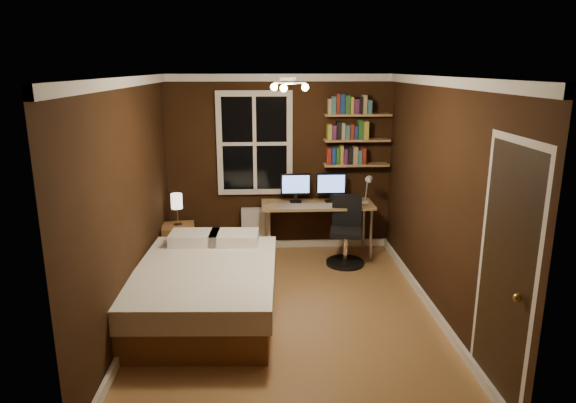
{
  "coord_description": "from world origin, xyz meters",
  "views": [
    {
      "loc": [
        -0.27,
        -5.12,
        2.59
      ],
      "look_at": [
        0.03,
        0.45,
        1.13
      ],
      "focal_mm": 32.0,
      "sensor_mm": 36.0,
      "label": 1
    }
  ],
  "objects_px": {
    "monitor_left": "(296,188)",
    "office_chair": "(346,239)",
    "bedside_lamp": "(177,210)",
    "desk": "(317,207)",
    "bed": "(206,289)",
    "desk_lamp": "(368,189)",
    "monitor_right": "(331,188)",
    "radiator": "(256,229)",
    "nightstand": "(179,244)"
  },
  "relations": [
    {
      "from": "bedside_lamp",
      "to": "monitor_right",
      "type": "distance_m",
      "value": 2.14
    },
    {
      "from": "monitor_left",
      "to": "desk_lamp",
      "type": "xyz_separation_m",
      "value": [
        0.99,
        -0.16,
        0.01
      ]
    },
    {
      "from": "radiator",
      "to": "monitor_left",
      "type": "height_order",
      "value": "monitor_left"
    },
    {
      "from": "nightstand",
      "to": "bedside_lamp",
      "type": "height_order",
      "value": "bedside_lamp"
    },
    {
      "from": "bedside_lamp",
      "to": "monitor_right",
      "type": "relative_size",
      "value": 1.02
    },
    {
      "from": "nightstand",
      "to": "bedside_lamp",
      "type": "relative_size",
      "value": 1.23
    },
    {
      "from": "bed",
      "to": "radiator",
      "type": "relative_size",
      "value": 3.35
    },
    {
      "from": "radiator",
      "to": "monitor_right",
      "type": "relative_size",
      "value": 1.47
    },
    {
      "from": "bed",
      "to": "monitor_right",
      "type": "relative_size",
      "value": 4.92
    },
    {
      "from": "bedside_lamp",
      "to": "office_chair",
      "type": "bearing_deg",
      "value": -3.59
    },
    {
      "from": "monitor_right",
      "to": "monitor_left",
      "type": "bearing_deg",
      "value": 180.0
    },
    {
      "from": "nightstand",
      "to": "monitor_left",
      "type": "height_order",
      "value": "monitor_left"
    },
    {
      "from": "bedside_lamp",
      "to": "office_chair",
      "type": "distance_m",
      "value": 2.29
    },
    {
      "from": "bed",
      "to": "nightstand",
      "type": "xyz_separation_m",
      "value": [
        -0.52,
        1.53,
        -0.03
      ]
    },
    {
      "from": "nightstand",
      "to": "radiator",
      "type": "bearing_deg",
      "value": 15.89
    },
    {
      "from": "office_chair",
      "to": "monitor_right",
      "type": "bearing_deg",
      "value": 117.77
    },
    {
      "from": "bed",
      "to": "monitor_left",
      "type": "height_order",
      "value": "monitor_left"
    },
    {
      "from": "bed",
      "to": "bedside_lamp",
      "type": "height_order",
      "value": "bedside_lamp"
    },
    {
      "from": "monitor_left",
      "to": "office_chair",
      "type": "bearing_deg",
      "value": -36.85
    },
    {
      "from": "office_chair",
      "to": "desk_lamp",
      "type": "bearing_deg",
      "value": 54.47
    },
    {
      "from": "desk",
      "to": "monitor_left",
      "type": "distance_m",
      "value": 0.41
    },
    {
      "from": "bedside_lamp",
      "to": "desk_lamp",
      "type": "height_order",
      "value": "desk_lamp"
    },
    {
      "from": "desk",
      "to": "monitor_right",
      "type": "xyz_separation_m",
      "value": [
        0.2,
        0.08,
        0.27
      ]
    },
    {
      "from": "radiator",
      "to": "desk",
      "type": "relative_size",
      "value": 0.4
    },
    {
      "from": "desk",
      "to": "monitor_left",
      "type": "relative_size",
      "value": 3.68
    },
    {
      "from": "nightstand",
      "to": "office_chair",
      "type": "height_order",
      "value": "office_chair"
    },
    {
      "from": "bedside_lamp",
      "to": "radiator",
      "type": "bearing_deg",
      "value": 24.13
    },
    {
      "from": "bedside_lamp",
      "to": "desk",
      "type": "distance_m",
      "value": 1.92
    },
    {
      "from": "radiator",
      "to": "monitor_right",
      "type": "bearing_deg",
      "value": -6.56
    },
    {
      "from": "monitor_right",
      "to": "office_chair",
      "type": "relative_size",
      "value": 0.46
    },
    {
      "from": "bedside_lamp",
      "to": "desk",
      "type": "xyz_separation_m",
      "value": [
        1.91,
        0.27,
        -0.07
      ]
    },
    {
      "from": "bed",
      "to": "bedside_lamp",
      "type": "distance_m",
      "value": 1.68
    },
    {
      "from": "radiator",
      "to": "monitor_left",
      "type": "bearing_deg",
      "value": -12.19
    },
    {
      "from": "desk",
      "to": "bed",
      "type": "bearing_deg",
      "value": -127.56
    },
    {
      "from": "bedside_lamp",
      "to": "desk_lamp",
      "type": "xyz_separation_m",
      "value": [
        2.59,
        0.18,
        0.21
      ]
    },
    {
      "from": "bed",
      "to": "office_chair",
      "type": "relative_size",
      "value": 2.25
    },
    {
      "from": "radiator",
      "to": "nightstand",
      "type": "bearing_deg",
      "value": -155.87
    },
    {
      "from": "monitor_right",
      "to": "office_chair",
      "type": "distance_m",
      "value": 0.79
    },
    {
      "from": "nightstand",
      "to": "monitor_right",
      "type": "xyz_separation_m",
      "value": [
        2.1,
        0.34,
        0.68
      ]
    },
    {
      "from": "desk",
      "to": "monitor_right",
      "type": "height_order",
      "value": "monitor_right"
    },
    {
      "from": "desk",
      "to": "monitor_right",
      "type": "distance_m",
      "value": 0.34
    },
    {
      "from": "bedside_lamp",
      "to": "radiator",
      "type": "height_order",
      "value": "bedside_lamp"
    },
    {
      "from": "desk",
      "to": "desk_lamp",
      "type": "bearing_deg",
      "value": -6.87
    },
    {
      "from": "desk_lamp",
      "to": "desk",
      "type": "bearing_deg",
      "value": 173.13
    },
    {
      "from": "bedside_lamp",
      "to": "monitor_left",
      "type": "relative_size",
      "value": 1.02
    },
    {
      "from": "nightstand",
      "to": "radiator",
      "type": "height_order",
      "value": "radiator"
    },
    {
      "from": "monitor_left",
      "to": "monitor_right",
      "type": "relative_size",
      "value": 1.0
    },
    {
      "from": "monitor_left",
      "to": "office_chair",
      "type": "xyz_separation_m",
      "value": [
        0.65,
        -0.48,
        -0.6
      ]
    },
    {
      "from": "bed",
      "to": "desk_lamp",
      "type": "xyz_separation_m",
      "value": [
        2.07,
        1.72,
        0.67
      ]
    },
    {
      "from": "bedside_lamp",
      "to": "desk",
      "type": "relative_size",
      "value": 0.28
    }
  ]
}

